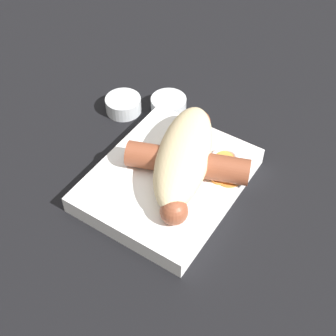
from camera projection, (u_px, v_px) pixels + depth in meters
ground_plane at (168, 186)px, 0.63m from camera, size 3.00×3.00×0.00m
food_tray at (168, 180)px, 0.62m from camera, size 0.22×0.18×0.03m
bread_roll at (184, 155)px, 0.60m from camera, size 0.20×0.13×0.05m
sausage at (187, 163)px, 0.60m from camera, size 0.19×0.16×0.03m
pickled_veggies at (228, 167)px, 0.62m from camera, size 0.07×0.06×0.01m
condiment_cup_near at (169, 106)px, 0.73m from camera, size 0.06×0.06×0.02m
condiment_cup_far at (123, 105)px, 0.73m from camera, size 0.06×0.06×0.02m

